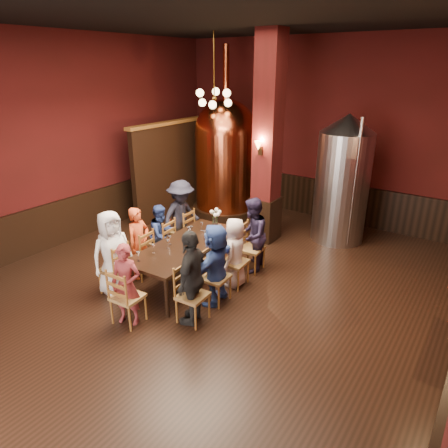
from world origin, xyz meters
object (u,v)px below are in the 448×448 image
Objects in this scene: dining_table at (186,247)px; copper_kettle at (226,156)px; person_2 at (162,234)px; rose_vase at (215,215)px; steel_vessel at (342,180)px; person_1 at (139,243)px; person_0 at (112,253)px.

copper_kettle is (-1.57, 3.52, 0.87)m from dining_table.
person_2 is 1.15m from rose_vase.
rose_vase is at bearing -123.51° from steel_vessel.
rose_vase is at bearing -31.64° from person_1.
person_0 is 0.54× the size of steel_vessel.
person_1 is at bearing -118.67° from rose_vase.
person_1 is at bearing 16.53° from person_0.
person_0 reaches higher than person_1.
steel_vessel is (3.17, 0.00, -0.13)m from copper_kettle.
steel_vessel is at bearing -34.82° from person_1.
person_2 reaches higher than rose_vase.
person_0 reaches higher than dining_table.
person_2 reaches higher than dining_table.
copper_kettle is at bearing 8.78° from person_2.
rose_vase is (0.81, 0.73, 0.38)m from person_2.
person_2 is 3.24× the size of rose_vase.
person_2 is at bearing 1.11° from person_1.
person_1 is 1.61m from rose_vase.
person_0 is 0.36× the size of copper_kettle.
person_1 reaches higher than person_2.
steel_vessel reaches higher than person_2.
person_0 is 4.71m from copper_kettle.
rose_vase is (0.71, 2.06, 0.24)m from person_0.
person_0 is (-0.78, -1.06, 0.08)m from dining_table.
rose_vase reaches higher than dining_table.
person_2 is 0.44× the size of steel_vessel.
person_2 is (-0.05, 0.66, -0.07)m from person_1.
person_1 is 3.60× the size of rose_vase.
person_2 is at bearing -77.94° from copper_kettle.
copper_kettle is at bearing 109.90° from dining_table.
dining_table is at bearing -86.23° from rose_vase.
person_0 is at bearing -179.20° from person_2.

